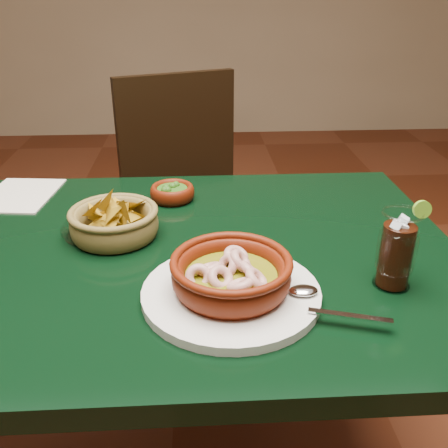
{
  "coord_description": "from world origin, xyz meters",
  "views": [
    {
      "loc": [
        0.09,
        -0.86,
        1.22
      ],
      "look_at": [
        0.14,
        -0.02,
        0.81
      ],
      "focal_mm": 40.0,
      "sensor_mm": 36.0,
      "label": 1
    }
  ],
  "objects": [
    {
      "name": "guacamole_ramekin",
      "position": [
        0.03,
        0.24,
        0.77
      ],
      "size": [
        0.12,
        0.12,
        0.04
      ],
      "color": "#4F1405",
      "rests_on": "dining_table"
    },
    {
      "name": "glass_ashtray",
      "position": [
        -0.13,
        0.07,
        0.76
      ],
      "size": [
        0.12,
        0.12,
        0.03
      ],
      "color": "white",
      "rests_on": "dining_table"
    },
    {
      "name": "cola_drink",
      "position": [
        0.42,
        -0.15,
        0.82
      ],
      "size": [
        0.14,
        0.14,
        0.16
      ],
      "color": "white",
      "rests_on": "dining_table"
    },
    {
      "name": "shrimp_plate",
      "position": [
        0.14,
        -0.17,
        0.78
      ],
      "size": [
        0.38,
        0.29,
        0.08
      ],
      "color": "silver",
      "rests_on": "dining_table"
    },
    {
      "name": "chip_basket",
      "position": [
        -0.08,
        0.06,
        0.78
      ],
      "size": [
        0.21,
        0.21,
        0.14
      ],
      "color": "olive",
      "rests_on": "dining_table"
    },
    {
      "name": "dining_chair",
      "position": [
        0.08,
        0.71,
        0.52
      ],
      "size": [
        0.57,
        0.57,
        0.95
      ],
      "color": "black",
      "rests_on": "ground"
    },
    {
      "name": "paper_menu",
      "position": [
        -0.34,
        0.29,
        0.75
      ],
      "size": [
        0.18,
        0.23,
        0.0
      ],
      "color": "beige",
      "rests_on": "dining_table"
    },
    {
      "name": "dining_table",
      "position": [
        0.0,
        0.0,
        0.65
      ],
      "size": [
        1.2,
        0.8,
        0.75
      ],
      "color": "black",
      "rests_on": "ground"
    }
  ]
}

